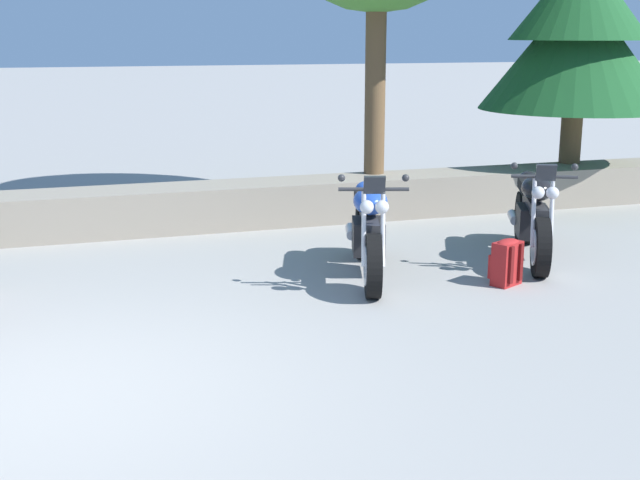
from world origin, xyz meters
TOP-DOWN VIEW (x-y plane):
  - ground_plane at (0.00, 0.00)m, footprint 120.00×120.00m
  - stone_wall at (0.00, 4.80)m, footprint 36.00×0.80m
  - motorcycle_blue_centre at (3.24, 2.05)m, footprint 0.90×2.02m
  - motorcycle_black_far_right at (5.22, 2.16)m, footprint 1.08×1.94m
  - rider_backpack at (4.45, 1.38)m, footprint 0.35×0.33m
  - pine_tree_mid_right at (7.59, 5.06)m, footprint 2.79×2.79m

SIDE VIEW (x-z plane):
  - ground_plane at x=0.00m, z-range 0.00..0.00m
  - rider_backpack at x=4.45m, z-range 0.01..0.48m
  - stone_wall at x=0.00m, z-range 0.00..0.55m
  - motorcycle_blue_centre at x=3.24m, z-range -0.10..1.07m
  - motorcycle_black_far_right at x=5.22m, z-range -0.10..1.07m
  - pine_tree_mid_right at x=7.59m, z-range 0.90..4.00m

